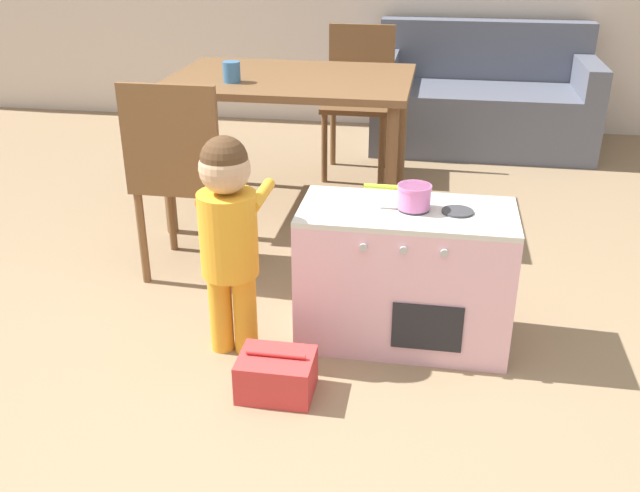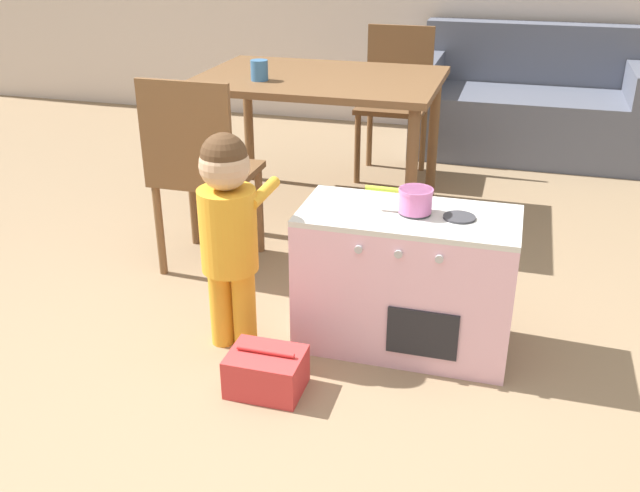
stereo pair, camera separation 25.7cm
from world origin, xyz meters
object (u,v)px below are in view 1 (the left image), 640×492
Objects in this scene: play_kitchen at (404,276)px; dining_chair_far at (359,96)px; toy_pot at (413,195)px; dining_chair_near at (183,174)px; dining_table at (291,93)px; cup_on_table at (232,72)px; toy_basket at (276,375)px; couch at (482,102)px; child_figure at (228,224)px.

dining_chair_far reaches higher than play_kitchen.
toy_pot is 0.27× the size of dining_chair_near.
dining_table is 12.35× the size of cup_on_table.
play_kitchen is 0.61m from toy_basket.
play_kitchen is 7.79× the size of cup_on_table.
dining_table is (-0.28, 1.64, 0.58)m from toy_basket.
dining_chair_near is 2.68m from couch.
dining_chair_far is (0.27, 0.74, -0.17)m from dining_table.
couch is (0.77, 3.12, 0.23)m from toy_basket.
child_figure is 3.04m from couch.
couch is 14.84× the size of cup_on_table.
toy_basket is (-0.40, -0.43, -0.19)m from play_kitchen.
couch is (0.36, 2.69, -0.28)m from toy_pot.
dining_chair_far reaches higher than couch.
play_kitchen is at bearing -21.11° from dining_chair_near.
child_figure is at bearing -163.48° from toy_pot.
dining_chair_near is 0.60× the size of couch.
toy_pot is at bearing -97.62° from couch.
couch is (1.05, 1.48, -0.35)m from dining_table.
dining_chair_far is (-0.42, 1.95, -0.11)m from toy_pot.
dining_chair_near is at bearing 125.76° from toy_basket.
dining_table is at bearing 70.21° from dining_chair_far.
cup_on_table reaches higher than dining_table.
dining_chair_far is 1.09m from couch.
dining_table is at bearing 70.11° from dining_chair_near.
play_kitchen is at bearing 101.81° from dining_chair_far.
dining_table is 1.38× the size of dining_chair_far.
dining_chair_far is at bearing -136.64° from couch.
play_kitchen reaches higher than toy_basket.
toy_pot is at bearing 16.52° from child_figure.
child_figure is 8.29× the size of cup_on_table.
dining_chair_far is 0.60× the size of couch.
couch is (0.99, 2.87, -0.21)m from child_figure.
dining_table is 0.35m from cup_on_table.
dining_chair_far is (0.57, 1.57, 0.00)m from dining_chair_near.
couch is at bearing 54.65° from dining_table.
play_kitchen is 0.63× the size of dining_table.
dining_chair_near is 1.67m from dining_chair_far.
play_kitchen is 3.07× the size of toy_basket.
child_figure is at bearing -87.42° from dining_table.
dining_chair_near is at bearing 70.15° from dining_chair_far.
play_kitchen is 0.68m from child_figure.
dining_chair_far reaches higher than toy_pot.
toy_pot is 2.00m from dining_chair_far.
toy_pot reaches higher than toy_basket.
child_figure reaches higher than toy_pot.
dining_table is (-0.69, 1.21, 0.07)m from toy_pot.
dining_chair_near is at bearing -109.89° from dining_table.
play_kitchen is at bearing -47.65° from cup_on_table.
toy_pot is 0.19× the size of dining_table.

